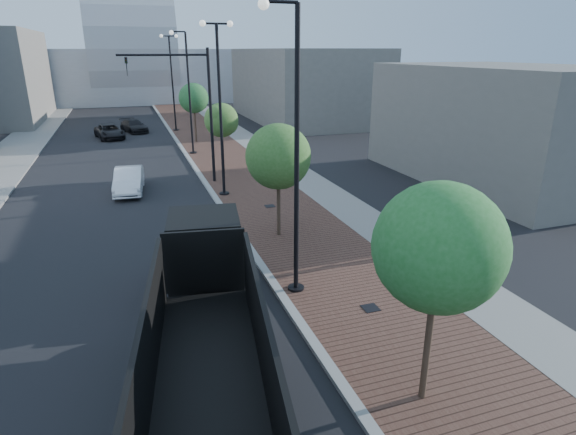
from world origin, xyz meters
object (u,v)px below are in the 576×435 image
object	(u,v)px
dump_truck	(207,305)
white_sedan	(129,180)
dark_car_mid	(109,131)
pedestrian	(408,234)

from	to	relation	value
dump_truck	white_sedan	distance (m)	16.90
dump_truck	white_sedan	world-z (taller)	dump_truck
dark_car_mid	dump_truck	bearing A→B (deg)	-97.28
dark_car_mid	pedestrian	distance (m)	34.59
dark_car_mid	pedestrian	bearing A→B (deg)	-82.54
dump_truck	dark_car_mid	size ratio (longest dim) A/B	2.91
dump_truck	dark_car_mid	xyz separation A→B (m)	(-2.96, 36.10, -0.69)
dump_truck	white_sedan	xyz separation A→B (m)	(-1.68, 16.80, -0.63)
pedestrian	white_sedan	bearing A→B (deg)	-51.53
white_sedan	dump_truck	bearing A→B (deg)	-78.95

